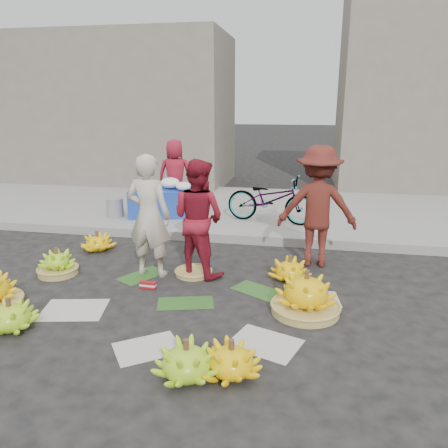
% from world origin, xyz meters
% --- Properties ---
extents(ground, '(80.00, 80.00, 0.00)m').
position_xyz_m(ground, '(0.00, 0.00, 0.00)').
color(ground, black).
rests_on(ground, ground).
extents(curb, '(40.00, 0.25, 0.15)m').
position_xyz_m(curb, '(0.00, 2.20, 0.07)').
color(curb, gray).
rests_on(curb, ground).
extents(sidewalk, '(40.00, 4.00, 0.12)m').
position_xyz_m(sidewalk, '(0.00, 4.30, 0.06)').
color(sidewalk, gray).
rests_on(sidewalk, ground).
extents(building_left, '(6.00, 3.00, 4.00)m').
position_xyz_m(building_left, '(-4.00, 7.20, 2.00)').
color(building_left, slate).
rests_on(building_left, sidewalk).
extents(building_right, '(5.00, 3.00, 5.00)m').
position_xyz_m(building_right, '(4.50, 7.70, 2.50)').
color(building_right, slate).
rests_on(building_right, sidewalk).
extents(newspaper_scatter, '(3.20, 1.80, 0.00)m').
position_xyz_m(newspaper_scatter, '(0.00, -0.80, 0.00)').
color(newspaper_scatter, beige).
rests_on(newspaper_scatter, ground).
extents(banana_leaves, '(2.00, 1.00, 0.00)m').
position_xyz_m(banana_leaves, '(-0.10, 0.20, 0.00)').
color(banana_leaves, '#23531B').
rests_on(banana_leaves, ground).
extents(banana_bunch_1, '(0.68, 0.68, 0.35)m').
position_xyz_m(banana_bunch_1, '(-1.71, -1.12, 0.15)').
color(banana_bunch_1, '#82C81C').
rests_on(banana_bunch_1, ground).
extents(banana_bunch_2, '(0.74, 0.74, 0.37)m').
position_xyz_m(banana_bunch_2, '(0.30, -1.57, 0.16)').
color(banana_bunch_2, '#82C81C').
rests_on(banana_bunch_2, ground).
extents(banana_bunch_3, '(0.55, 0.55, 0.34)m').
position_xyz_m(banana_bunch_3, '(0.67, -1.47, 0.15)').
color(banana_bunch_3, yellow).
rests_on(banana_bunch_3, ground).
extents(banana_bunch_4, '(0.84, 0.84, 0.50)m').
position_xyz_m(banana_bunch_4, '(1.28, -0.17, 0.22)').
color(banana_bunch_4, '#A88E46').
rests_on(banana_bunch_4, ground).
extents(banana_bunch_5, '(0.55, 0.55, 0.33)m').
position_xyz_m(banana_bunch_5, '(1.06, 0.76, 0.14)').
color(banana_bunch_5, yellow).
rests_on(banana_bunch_5, ground).
extents(banana_bunch_6, '(0.52, 0.52, 0.38)m').
position_xyz_m(banana_bunch_6, '(-2.05, 0.33, 0.16)').
color(banana_bunch_6, '#A88E46').
rests_on(banana_bunch_6, ground).
extents(banana_bunch_7, '(0.50, 0.50, 0.32)m').
position_xyz_m(banana_bunch_7, '(-1.96, 1.35, 0.14)').
color(banana_bunch_7, yellow).
rests_on(banana_bunch_7, ground).
extents(basket_spare, '(0.51, 0.51, 0.06)m').
position_xyz_m(basket_spare, '(-0.23, 0.67, 0.03)').
color(basket_spare, '#A88E46').
rests_on(basket_spare, ground).
extents(incense_stack, '(0.21, 0.08, 0.09)m').
position_xyz_m(incense_stack, '(-0.68, 0.11, 0.05)').
color(incense_stack, '#AA1219').
rests_on(incense_stack, ground).
extents(vendor_cream, '(0.64, 0.45, 1.64)m').
position_xyz_m(vendor_cream, '(-0.80, 0.58, 0.82)').
color(vendor_cream, beige).
rests_on(vendor_cream, ground).
extents(vendor_red, '(0.94, 0.85, 1.57)m').
position_xyz_m(vendor_red, '(-0.17, 0.73, 0.79)').
color(vendor_red, maroon).
rests_on(vendor_red, ground).
extents(man_striped, '(1.11, 0.65, 1.71)m').
position_xyz_m(man_striped, '(1.39, 1.38, 0.85)').
color(man_striped, maroon).
rests_on(man_striped, ground).
extents(flower_table, '(1.39, 1.06, 0.72)m').
position_xyz_m(flower_table, '(-1.52, 3.27, 0.42)').
color(flower_table, '#18369D').
rests_on(flower_table, sidewalk).
extents(grey_bucket, '(0.32, 0.32, 0.36)m').
position_xyz_m(grey_bucket, '(-2.39, 2.96, 0.30)').
color(grey_bucket, gray).
rests_on(grey_bucket, sidewalk).
extents(flower_vendor, '(0.78, 0.58, 1.44)m').
position_xyz_m(flower_vendor, '(-1.39, 3.71, 0.84)').
color(flower_vendor, maroon).
rests_on(flower_vendor, sidewalk).
extents(bicycle, '(0.87, 1.73, 0.87)m').
position_xyz_m(bicycle, '(0.60, 3.11, 0.55)').
color(bicycle, gray).
rests_on(bicycle, sidewalk).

